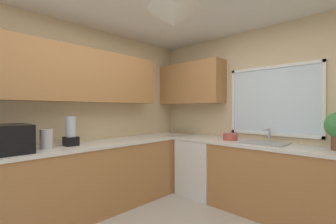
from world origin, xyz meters
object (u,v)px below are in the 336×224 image
object	(u,v)px
kettle	(46,139)
bowl	(230,137)
dishwasher	(201,167)
blender_appliance	(71,132)
sink_assembly	(265,143)
microwave	(9,139)

from	to	relation	value
kettle	bowl	xyz separation A→B (m)	(1.13, 2.10, -0.07)
dishwasher	kettle	distance (m)	2.25
kettle	blender_appliance	world-z (taller)	blender_appliance
kettle	sink_assembly	bearing A→B (deg)	52.51
blender_appliance	kettle	bearing A→B (deg)	-85.97
bowl	blender_appliance	size ratio (longest dim) A/B	0.58
microwave	bowl	size ratio (longest dim) A/B	2.32
kettle	microwave	bearing A→B (deg)	-93.30
dishwasher	kettle	size ratio (longest dim) A/B	3.88
sink_assembly	blender_appliance	bearing A→B (deg)	-131.90
microwave	bowl	distance (m)	2.71
sink_assembly	blender_appliance	size ratio (longest dim) A/B	1.47
microwave	sink_assembly	bearing A→B (deg)	56.29
microwave	blender_appliance	distance (m)	0.63
dishwasher	bowl	distance (m)	0.72
kettle	blender_appliance	xyz separation A→B (m)	(-0.02, 0.28, 0.05)
bowl	blender_appliance	xyz separation A→B (m)	(-1.15, -1.82, 0.12)
kettle	sink_assembly	distance (m)	2.66
dishwasher	kettle	xyz separation A→B (m)	(-0.64, -2.07, 0.59)
microwave	kettle	xyz separation A→B (m)	(0.02, 0.35, -0.03)
microwave	blender_appliance	bearing A→B (deg)	90.00
microwave	bowl	world-z (taller)	microwave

